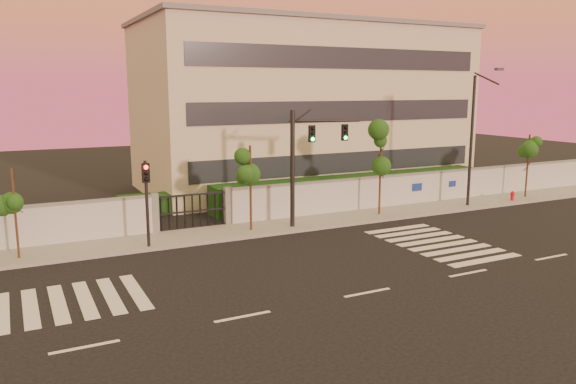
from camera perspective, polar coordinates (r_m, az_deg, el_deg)
name	(u,v)px	position (r m, az deg, el deg)	size (l,w,h in m)	color
ground	(367,293)	(21.44, 8.05, -10.10)	(120.00, 120.00, 0.00)	black
sidewalk	(255,229)	(30.23, -3.33, -3.77)	(60.00, 3.00, 0.15)	gray
perimeter_wall	(246,206)	(31.40, -4.26, -1.38)	(60.00, 0.36, 2.20)	#ADB0B5
hedge_row	(245,200)	(34.32, -4.36, -0.79)	(41.00, 4.25, 1.80)	#103614
institutional_building	(303,106)	(43.60, 1.52, 8.69)	(24.40, 12.40, 12.25)	beige
road_markings	(285,270)	(23.73, -0.34, -7.92)	(57.00, 7.62, 0.02)	silver
street_tree_c	(14,193)	(26.99, -26.08, -0.12)	(1.32, 1.05, 4.13)	#382314
street_tree_d	(251,169)	(29.16, -3.82, 2.37)	(1.51, 1.20, 4.62)	#382314
street_tree_e	(381,149)	(33.27, 9.44, 4.33)	(1.56, 1.24, 5.48)	#382314
street_tree_f	(529,152)	(41.72, 23.25, 3.79)	(1.52, 1.21, 4.44)	#382314
traffic_signal_main	(306,154)	(30.13, 1.84, 3.89)	(4.01, 1.18, 6.42)	black
traffic_signal_secondary	(147,194)	(26.90, -14.17, -0.17)	(0.33, 0.33, 4.23)	black
streetlight_east	(474,134)	(37.00, 18.35, 5.59)	(0.52, 2.09, 8.69)	black
fire_hydrant	(512,197)	(40.34, 21.83, -0.45)	(0.31, 0.29, 0.78)	#B90C1D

